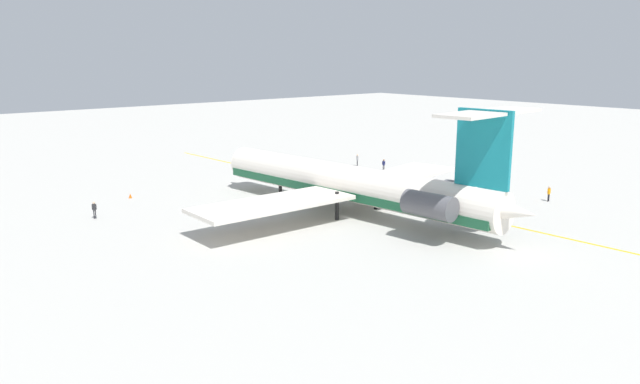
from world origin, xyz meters
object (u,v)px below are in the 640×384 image
at_px(ground_crew_near_tail, 357,159).
at_px(ground_crew_near_nose, 94,208).
at_px(safety_cone_nose, 130,196).
at_px(main_jetliner, 357,184).
at_px(safety_cone_wingtip, 335,166).
at_px(ground_crew_portside, 384,164).
at_px(ground_crew_starboard, 549,192).

bearing_deg(ground_crew_near_tail, ground_crew_near_nose, -116.22).
bearing_deg(safety_cone_nose, main_jetliner, -146.15).
distance_m(main_jetliner, safety_cone_wingtip, 26.88).
bearing_deg(ground_crew_portside, safety_cone_nose, 119.00).
distance_m(safety_cone_nose, safety_cone_wingtip, 31.11).
xyz_separation_m(ground_crew_near_tail, safety_cone_wingtip, (0.84, 3.86, -0.87)).
xyz_separation_m(main_jetliner, ground_crew_near_tail, (20.59, -19.81, -2.10)).
bearing_deg(main_jetliner, ground_crew_starboard, -120.52).
height_order(ground_crew_near_tail, ground_crew_starboard, ground_crew_near_tail).
relative_size(main_jetliner, safety_cone_nose, 74.45).
height_order(ground_crew_near_nose, ground_crew_starboard, ground_crew_near_nose).
height_order(ground_crew_near_tail, safety_cone_wingtip, ground_crew_near_tail).
xyz_separation_m(main_jetliner, safety_cone_wingtip, (21.43, -15.95, -2.98)).
bearing_deg(main_jetliner, ground_crew_near_tail, -48.51).
xyz_separation_m(ground_crew_starboard, safety_cone_wingtip, (31.51, 4.81, -0.86)).
distance_m(main_jetliner, ground_crew_portside, 25.27).
bearing_deg(ground_crew_near_nose, ground_crew_portside, -67.56).
bearing_deg(ground_crew_near_tail, safety_cone_wingtip, -134.67).
bearing_deg(safety_cone_nose, ground_crew_near_tail, -93.23).
distance_m(ground_crew_portside, safety_cone_nose, 35.89).
relative_size(main_jetliner, ground_crew_portside, 23.87).
relative_size(ground_crew_portside, ground_crew_starboard, 0.96).
bearing_deg(safety_cone_nose, ground_crew_portside, -101.70).
bearing_deg(ground_crew_near_nose, ground_crew_starboard, -98.10).
relative_size(ground_crew_near_nose, safety_cone_nose, 3.33).
bearing_deg(safety_cone_wingtip, ground_crew_portside, -146.61).
height_order(ground_crew_near_nose, safety_cone_nose, ground_crew_near_nose).
relative_size(main_jetliner, ground_crew_starboard, 22.84).
bearing_deg(ground_crew_starboard, ground_crew_near_nose, -105.79).
relative_size(ground_crew_near_nose, ground_crew_portside, 1.07).
bearing_deg(main_jetliner, ground_crew_portside, -57.23).
bearing_deg(safety_cone_nose, ground_crew_near_nose, 134.62).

